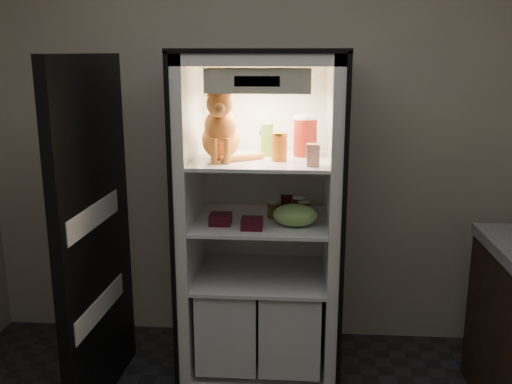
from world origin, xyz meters
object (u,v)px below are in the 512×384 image
cream_carton (313,155)px  condiment_jar (274,209)px  soda_can_b (299,209)px  soda_can_c (304,213)px  refrigerator (261,241)px  mayo_tub (267,142)px  berry_box_left (221,219)px  parmesan_shaker (267,140)px  salsa_jar (279,147)px  pepper_jar (305,136)px  soda_can_a (287,203)px  grape_bag (295,215)px  berry_box_right (252,223)px  tabby_cat (221,131)px

cream_carton → condiment_jar: bearing=132.1°
soda_can_b → soda_can_c: (0.03, -0.06, -0.00)m
cream_carton → refrigerator: bearing=137.1°
mayo_tub → berry_box_left: (-0.24, -0.26, -0.39)m
parmesan_shaker → salsa_jar: (0.07, -0.14, -0.02)m
salsa_jar → pepper_jar: bearing=48.9°
soda_can_a → grape_bag: size_ratio=0.52×
parmesan_shaker → condiment_jar: 0.40m
condiment_jar → soda_can_c: bearing=-29.6°
refrigerator → mayo_tub: 0.57m
cream_carton → pepper_jar: bearing=97.5°
pepper_jar → berry_box_left: 0.66m
grape_bag → berry_box_right: bearing=-164.1°
soda_can_b → mayo_tub: bearing=140.7°
parmesan_shaker → soda_can_a: (0.11, 0.05, -0.38)m
refrigerator → mayo_tub: size_ratio=14.52×
soda_can_c → grape_bag: soda_can_c is taller
cream_carton → soda_can_b: size_ratio=0.87×
soda_can_b → berry_box_right: (-0.25, -0.17, -0.04)m
soda_can_c → berry_box_right: 0.30m
salsa_jar → pepper_jar: size_ratio=0.68×
soda_can_b → salsa_jar: bearing=-150.2°
salsa_jar → pepper_jar: 0.21m
soda_can_c → berry_box_left: soda_can_c is taller
mayo_tub → parmesan_shaker: bearing=-87.6°
refrigerator → soda_can_c: 0.34m
refrigerator → soda_can_b: size_ratio=14.43×
condiment_jar → tabby_cat: bearing=-160.3°
salsa_jar → soda_can_b: size_ratio=1.17×
refrigerator → condiment_jar: 0.21m
salsa_jar → soda_can_c: salsa_jar is taller
tabby_cat → mayo_tub: size_ratio=3.19×
soda_can_c → cream_carton: bearing=-74.1°
pepper_jar → refrigerator: bearing=-173.5°
pepper_jar → grape_bag: bearing=-103.2°
tabby_cat → soda_can_a: (0.35, 0.19, -0.44)m
berry_box_left → berry_box_right: (0.18, -0.07, -0.00)m
soda_can_c → pepper_jar: bearing=89.9°
pepper_jar → soda_can_b: 0.41m
tabby_cat → mayo_tub: (0.24, 0.21, -0.09)m
grape_bag → pepper_jar: bearing=76.8°
condiment_jar → mayo_tub: bearing=111.7°
pepper_jar → soda_can_b: size_ratio=1.72×
tabby_cat → grape_bag: tabby_cat is taller
cream_carton → soda_can_c: 0.37m
salsa_jar → condiment_jar: bearing=107.2°
soda_can_b → berry_box_right: 0.30m
pepper_jar → soda_can_b: bearing=-106.5°
refrigerator → berry_box_left: bearing=-140.8°
refrigerator → soda_can_c: bearing=-27.4°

